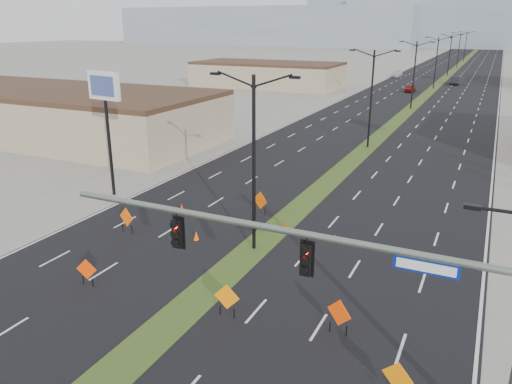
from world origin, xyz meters
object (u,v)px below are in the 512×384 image
at_px(construction_sign_2, 260,201).
at_px(pole_sign_west, 105,96).
at_px(streetlight_2, 414,73).
at_px(car_far, 397,74).
at_px(construction_sign_4, 397,378).
at_px(streetlight_1, 371,96).
at_px(construction_sign_0, 87,270).
at_px(streetlight_3, 436,61).
at_px(streetlight_0, 254,159).
at_px(car_mid, 454,81).
at_px(construction_sign_5, 339,314).
at_px(streetlight_5, 459,49).
at_px(car_left, 410,88).
at_px(construction_sign_3, 227,298).
at_px(cone_0, 196,236).
at_px(streetlight_4, 450,54).
at_px(construction_sign_1, 126,218).
at_px(streetlight_6, 466,45).
at_px(cone_1, 285,226).
at_px(signal_mast, 361,283).
at_px(cone_2, 335,238).
at_px(cone_3, 182,207).

bearing_deg(construction_sign_2, pole_sign_west, -156.23).
distance_m(streetlight_2, pole_sign_west, 53.71).
relative_size(car_far, construction_sign_4, 3.27).
bearing_deg(streetlight_1, construction_sign_0, -99.08).
bearing_deg(streetlight_3, streetlight_0, -90.00).
relative_size(streetlight_2, car_mid, 2.04).
bearing_deg(construction_sign_5, construction_sign_0, -151.53).
bearing_deg(pole_sign_west, streetlight_2, 83.47).
bearing_deg(streetlight_5, car_left, -93.10).
bearing_deg(pole_sign_west, streetlight_1, 68.14).
bearing_deg(car_far, construction_sign_3, -78.04).
xyz_separation_m(construction_sign_2, cone_0, (-1.71, -5.56, -0.69)).
relative_size(streetlight_4, construction_sign_1, 6.05).
height_order(streetlight_6, pole_sign_west, streetlight_6).
xyz_separation_m(streetlight_4, car_left, (-3.43, -35.26, -4.70)).
xyz_separation_m(cone_1, pole_sign_west, (-14.53, 0.75, 7.29)).
relative_size(streetlight_2, streetlight_6, 1.00).
bearing_deg(construction_sign_4, cone_1, 139.88).
bearing_deg(cone_0, construction_sign_3, -48.94).
relative_size(car_left, construction_sign_4, 2.75).
distance_m(signal_mast, cone_2, 14.42).
height_order(car_far, cone_1, car_far).
height_order(streetlight_6, car_far, streetlight_6).
bearing_deg(cone_2, cone_3, 177.35).
relative_size(streetlight_1, cone_2, 18.69).
relative_size(signal_mast, streetlight_4, 1.63).
relative_size(streetlight_2, streetlight_5, 1.00).
relative_size(car_mid, cone_1, 8.74).
bearing_deg(car_left, cone_1, -87.97).
height_order(streetlight_3, construction_sign_0, streetlight_3).
distance_m(streetlight_3, car_mid, 10.99).
relative_size(construction_sign_4, cone_3, 2.84).
xyz_separation_m(car_mid, construction_sign_5, (3.73, -99.54, 0.16)).
xyz_separation_m(signal_mast, construction_sign_0, (-14.23, 2.52, -3.94)).
distance_m(streetlight_4, construction_sign_1, 113.64).
bearing_deg(car_mid, cone_1, -98.78).
xyz_separation_m(construction_sign_0, cone_3, (-1.63, 10.93, -0.58)).
bearing_deg(cone_3, cone_0, -46.91).
xyz_separation_m(streetlight_5, car_left, (-3.43, -63.26, -4.70)).
bearing_deg(cone_1, streetlight_5, 90.22).
relative_size(streetlight_4, construction_sign_0, 6.86).
distance_m(streetlight_4, cone_2, 109.27).
height_order(signal_mast, streetlight_1, streetlight_1).
xyz_separation_m(streetlight_0, pole_sign_west, (-14.00, 4.19, 2.15)).
distance_m(signal_mast, construction_sign_0, 14.98).
relative_size(streetlight_1, car_left, 2.38).
bearing_deg(signal_mast, car_left, 97.87).
bearing_deg(streetlight_3, cone_2, -87.16).
height_order(streetlight_6, construction_sign_4, streetlight_6).
bearing_deg(streetlight_3, construction_sign_4, -83.97).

